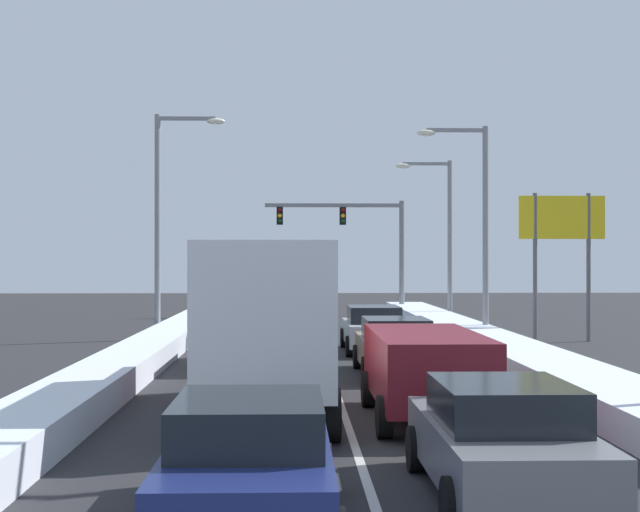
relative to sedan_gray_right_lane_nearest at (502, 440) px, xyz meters
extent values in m
plane|color=#28282B|center=(-1.64, 11.06, -0.76)|extent=(120.00, 120.00, 0.00)
cube|color=silver|center=(-1.64, 15.59, -0.76)|extent=(0.14, 49.82, 0.01)
cube|color=silver|center=(3.66, 15.59, -0.45)|extent=(2.02, 49.82, 0.62)
cube|color=silver|center=(-6.94, 15.59, -0.44)|extent=(1.52, 49.82, 0.64)
cube|color=slate|center=(0.00, 0.04, -0.13)|extent=(1.82, 4.50, 0.70)
cube|color=black|center=(0.00, -0.11, 0.47)|extent=(1.64, 2.20, 0.55)
cube|color=red|center=(-0.69, -2.16, -0.01)|extent=(0.24, 0.08, 0.14)
cube|color=red|center=(0.69, -2.16, -0.01)|extent=(0.24, 0.08, 0.14)
cylinder|color=black|center=(-0.89, 1.59, -0.43)|extent=(0.22, 0.66, 0.66)
cylinder|color=black|center=(0.89, 1.59, -0.43)|extent=(0.22, 0.66, 0.66)
cylinder|color=black|center=(-0.89, -1.51, -0.43)|extent=(0.22, 0.66, 0.66)
cylinder|color=black|center=(0.89, -1.51, -0.43)|extent=(0.22, 0.66, 0.66)
cube|color=maroon|center=(-0.14, 5.75, 0.28)|extent=(1.95, 4.90, 1.25)
cube|color=black|center=(-0.14, 3.34, 0.56)|extent=(1.56, 0.06, 0.55)
cube|color=red|center=(-0.92, 3.35, 0.18)|extent=(0.20, 0.08, 0.28)
cube|color=red|center=(0.64, 3.35, 0.18)|extent=(0.20, 0.08, 0.28)
cylinder|color=black|center=(-1.10, 7.45, -0.39)|extent=(0.25, 0.74, 0.74)
cylinder|color=black|center=(0.81, 7.45, -0.39)|extent=(0.25, 0.74, 0.74)
cylinder|color=black|center=(-1.10, 4.05, -0.39)|extent=(0.25, 0.74, 0.74)
cylinder|color=black|center=(0.81, 4.05, -0.39)|extent=(0.25, 0.74, 0.74)
cube|color=#937F60|center=(0.04, 12.60, -0.13)|extent=(1.82, 4.50, 0.70)
cube|color=black|center=(0.04, 12.45, 0.47)|extent=(1.64, 2.20, 0.55)
cube|color=red|center=(-0.65, 10.40, -0.01)|extent=(0.24, 0.08, 0.14)
cube|color=red|center=(0.73, 10.40, -0.01)|extent=(0.24, 0.08, 0.14)
cylinder|color=black|center=(-0.85, 14.15, -0.43)|extent=(0.22, 0.66, 0.66)
cylinder|color=black|center=(0.93, 14.15, -0.43)|extent=(0.22, 0.66, 0.66)
cylinder|color=black|center=(-0.85, 11.05, -0.43)|extent=(0.22, 0.66, 0.66)
cylinder|color=black|center=(0.93, 11.05, -0.43)|extent=(0.22, 0.66, 0.66)
cube|color=#B7BABF|center=(0.00, 18.77, -0.13)|extent=(1.82, 4.50, 0.70)
cube|color=black|center=(0.00, 18.62, 0.47)|extent=(1.64, 2.20, 0.55)
cube|color=red|center=(-0.69, 16.57, -0.01)|extent=(0.24, 0.08, 0.14)
cube|color=red|center=(0.70, 16.57, -0.01)|extent=(0.24, 0.08, 0.14)
cylinder|color=black|center=(-0.89, 20.32, -0.43)|extent=(0.22, 0.66, 0.66)
cylinder|color=black|center=(0.89, 20.32, -0.43)|extent=(0.22, 0.66, 0.66)
cylinder|color=black|center=(-0.89, 17.22, -0.43)|extent=(0.22, 0.66, 0.66)
cylinder|color=black|center=(0.89, 17.22, -0.43)|extent=(0.22, 0.66, 0.66)
cube|color=navy|center=(-3.15, -1.19, -0.13)|extent=(1.82, 4.50, 0.70)
cube|color=black|center=(-3.15, -1.34, 0.47)|extent=(1.64, 2.20, 0.55)
cylinder|color=black|center=(-4.04, 0.36, -0.43)|extent=(0.22, 0.66, 0.66)
cylinder|color=black|center=(-2.26, 0.36, -0.43)|extent=(0.22, 0.66, 0.66)
cube|color=maroon|center=(-3.12, 8.86, 0.80)|extent=(2.35, 2.20, 2.00)
cube|color=silver|center=(-3.12, 5.26, 1.30)|extent=(2.35, 5.00, 2.60)
cylinder|color=black|center=(-4.25, 9.16, -0.30)|extent=(0.28, 0.92, 0.92)
cylinder|color=black|center=(-2.00, 9.16, -0.30)|extent=(0.28, 0.92, 0.92)
cylinder|color=black|center=(-4.25, 3.76, -0.30)|extent=(0.28, 0.92, 0.92)
cylinder|color=black|center=(-2.00, 3.76, -0.30)|extent=(0.28, 0.92, 0.92)
cube|color=#38383D|center=(-3.51, 15.08, 0.28)|extent=(1.95, 4.90, 1.25)
cube|color=black|center=(-3.51, 12.67, 0.56)|extent=(1.56, 0.06, 0.55)
cube|color=red|center=(-4.29, 12.68, 0.18)|extent=(0.20, 0.08, 0.28)
cube|color=red|center=(-2.73, 12.68, 0.18)|extent=(0.20, 0.08, 0.28)
cylinder|color=black|center=(-4.47, 16.78, -0.39)|extent=(0.25, 0.74, 0.74)
cylinder|color=black|center=(-2.56, 16.78, -0.39)|extent=(0.25, 0.74, 0.74)
cylinder|color=black|center=(-4.47, 13.38, -0.39)|extent=(0.25, 0.74, 0.74)
cylinder|color=black|center=(-2.56, 13.38, -0.39)|extent=(0.25, 0.74, 0.74)
cube|color=#1E5633|center=(-3.39, 22.19, -0.13)|extent=(1.82, 4.50, 0.70)
cube|color=black|center=(-3.39, 22.04, 0.47)|extent=(1.64, 2.20, 0.55)
cube|color=red|center=(-4.08, 19.99, -0.01)|extent=(0.24, 0.08, 0.14)
cube|color=red|center=(-2.70, 19.99, -0.01)|extent=(0.24, 0.08, 0.14)
cylinder|color=black|center=(-4.28, 23.74, -0.43)|extent=(0.22, 0.66, 0.66)
cylinder|color=black|center=(-2.50, 23.74, -0.43)|extent=(0.22, 0.66, 0.66)
cylinder|color=black|center=(-4.28, 20.64, -0.43)|extent=(0.22, 0.66, 0.66)
cylinder|color=black|center=(-2.50, 20.64, -0.43)|extent=(0.22, 0.66, 0.66)
cylinder|color=slate|center=(3.26, 38.23, 2.34)|extent=(0.28, 0.28, 6.20)
cube|color=slate|center=(-0.44, 38.23, 5.19)|extent=(7.40, 0.20, 0.20)
cube|color=black|center=(0.06, 38.23, 4.61)|extent=(0.34, 0.34, 0.95)
sphere|color=#4C0A0A|center=(0.06, 38.05, 4.90)|extent=(0.22, 0.22, 0.22)
sphere|color=#F2AD14|center=(0.06, 38.05, 4.61)|extent=(0.22, 0.22, 0.22)
sphere|color=#0C3819|center=(0.06, 38.05, 4.33)|extent=(0.22, 0.22, 0.22)
cube|color=black|center=(-3.34, 38.23, 4.61)|extent=(0.34, 0.34, 0.95)
sphere|color=#4C0A0A|center=(-3.34, 38.05, 4.90)|extent=(0.22, 0.22, 0.22)
sphere|color=#F2AD14|center=(-3.34, 38.05, 4.61)|extent=(0.22, 0.22, 0.22)
sphere|color=#0C3819|center=(-3.34, 38.05, 4.33)|extent=(0.22, 0.22, 0.22)
cylinder|color=gray|center=(4.49, 22.38, 3.22)|extent=(0.22, 0.22, 7.97)
cube|color=gray|center=(3.39, 22.38, 7.06)|extent=(2.20, 0.14, 0.14)
ellipsoid|color=#EAE5C6|center=(2.29, 22.38, 6.96)|extent=(0.70, 0.36, 0.24)
cylinder|color=gray|center=(4.71, 31.44, 3.07)|extent=(0.22, 0.22, 7.66)
cube|color=gray|center=(3.61, 31.44, 6.75)|extent=(2.20, 0.14, 0.14)
ellipsoid|color=#EAE5C6|center=(2.51, 31.44, 6.65)|extent=(0.70, 0.36, 0.24)
cylinder|color=gray|center=(-7.77, 23.53, 3.50)|extent=(0.22, 0.22, 8.53)
cube|color=gray|center=(-6.67, 23.53, 7.62)|extent=(2.20, 0.14, 0.14)
ellipsoid|color=#EAE5C6|center=(-5.57, 23.53, 7.52)|extent=(0.70, 0.36, 0.24)
cylinder|color=#59595B|center=(6.33, 22.35, 1.99)|extent=(0.16, 0.16, 5.50)
cylinder|color=#59595B|center=(8.33, 22.35, 1.99)|extent=(0.16, 0.16, 5.50)
cube|color=yellow|center=(7.33, 22.35, 3.84)|extent=(3.20, 0.12, 1.60)
camera|label=1|loc=(-2.66, -11.70, 2.30)|focal=52.07mm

